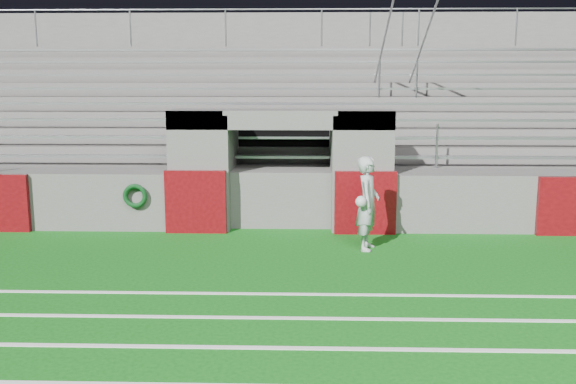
{
  "coord_description": "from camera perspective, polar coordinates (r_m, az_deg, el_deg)",
  "views": [
    {
      "loc": [
        0.56,
        -10.38,
        3.25
      ],
      "look_at": [
        0.2,
        1.8,
        1.1
      ],
      "focal_mm": 40.0,
      "sensor_mm": 36.0,
      "label": 1
    }
  ],
  "objects": [
    {
      "name": "ground",
      "position": [
        10.89,
        -1.34,
        -7.35
      ],
      "size": [
        90.0,
        90.0,
        0.0
      ],
      "primitive_type": "plane",
      "color": "#0E5511",
      "rests_on": "ground"
    },
    {
      "name": "stadium_structure",
      "position": [
        18.45,
        -0.06,
        4.53
      ],
      "size": [
        26.0,
        8.48,
        5.42
      ],
      "color": "#565452",
      "rests_on": "ground"
    },
    {
      "name": "hose_coil",
      "position": [
        14.01,
        -13.42,
        -0.35
      ],
      "size": [
        0.52,
        0.15,
        0.53
      ],
      "color": "#0D450E",
      "rests_on": "ground"
    },
    {
      "name": "goalkeeper_with_ball",
      "position": [
        12.36,
        7.1,
        -1.01
      ],
      "size": [
        0.57,
        0.78,
        1.81
      ],
      "color": "#A6ABAF",
      "rests_on": "ground"
    }
  ]
}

